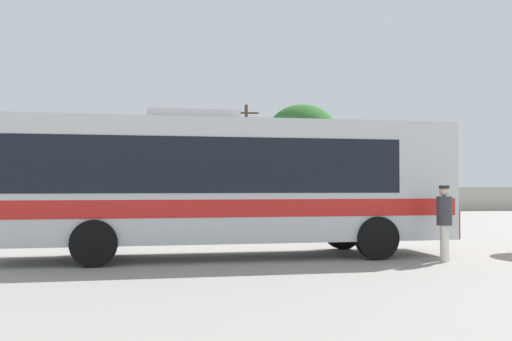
{
  "coord_description": "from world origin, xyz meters",
  "views": [
    {
      "loc": [
        -0.34,
        -15.05,
        1.78
      ],
      "look_at": [
        1.62,
        0.05,
        2.16
      ],
      "focal_mm": 42.23,
      "sensor_mm": 36.0,
      "label": 1
    }
  ],
  "objects_px": {
    "parked_car_second_black": "(44,202)",
    "roadside_tree_left": "(30,144)",
    "parked_car_third_silver": "(152,203)",
    "roadside_tree_midleft": "(185,151)",
    "utility_pole_near": "(246,155)",
    "roadside_tree_midright": "(302,135)",
    "coach_bus_silver_red": "(221,180)",
    "attendant_by_bus_door": "(444,218)"
  },
  "relations": [
    {
      "from": "utility_pole_near",
      "to": "roadside_tree_midright",
      "type": "distance_m",
      "value": 5.43
    },
    {
      "from": "coach_bus_silver_red",
      "to": "parked_car_third_silver",
      "type": "distance_m",
      "value": 21.62
    },
    {
      "from": "utility_pole_near",
      "to": "roadside_tree_midleft",
      "type": "bearing_deg",
      "value": 166.74
    },
    {
      "from": "utility_pole_near",
      "to": "roadside_tree_left",
      "type": "xyz_separation_m",
      "value": [
        -15.43,
        1.21,
        0.77
      ]
    },
    {
      "from": "parked_car_third_silver",
      "to": "utility_pole_near",
      "type": "bearing_deg",
      "value": 47.4
    },
    {
      "from": "attendant_by_bus_door",
      "to": "parked_car_third_silver",
      "type": "height_order",
      "value": "attendant_by_bus_door"
    },
    {
      "from": "parked_car_third_silver",
      "to": "roadside_tree_left",
      "type": "bearing_deg",
      "value": 137.64
    },
    {
      "from": "roadside_tree_midright",
      "to": "roadside_tree_left",
      "type": "bearing_deg",
      "value": -176.96
    },
    {
      "from": "coach_bus_silver_red",
      "to": "roadside_tree_left",
      "type": "relative_size",
      "value": 1.7
    },
    {
      "from": "coach_bus_silver_red",
      "to": "parked_car_second_black",
      "type": "xyz_separation_m",
      "value": [
        -8.77,
        21.34,
        -1.13
      ]
    },
    {
      "from": "attendant_by_bus_door",
      "to": "roadside_tree_midleft",
      "type": "relative_size",
      "value": 0.3
    },
    {
      "from": "coach_bus_silver_red",
      "to": "parked_car_second_black",
      "type": "bearing_deg",
      "value": 112.35
    },
    {
      "from": "parked_car_third_silver",
      "to": "roadside_tree_midleft",
      "type": "xyz_separation_m",
      "value": [
        2.0,
        8.04,
        3.55
      ]
    },
    {
      "from": "roadside_tree_midleft",
      "to": "attendant_by_bus_door",
      "type": "bearing_deg",
      "value": -79.62
    },
    {
      "from": "roadside_tree_left",
      "to": "roadside_tree_midright",
      "type": "distance_m",
      "value": 20.12
    },
    {
      "from": "parked_car_third_silver",
      "to": "utility_pole_near",
      "type": "relative_size",
      "value": 0.6
    },
    {
      "from": "attendant_by_bus_door",
      "to": "parked_car_third_silver",
      "type": "relative_size",
      "value": 0.39
    },
    {
      "from": "parked_car_third_silver",
      "to": "parked_car_second_black",
      "type": "bearing_deg",
      "value": -179.14
    },
    {
      "from": "roadside_tree_midleft",
      "to": "roadside_tree_midright",
      "type": "height_order",
      "value": "roadside_tree_midright"
    },
    {
      "from": "utility_pole_near",
      "to": "roadside_tree_midleft",
      "type": "relative_size",
      "value": 1.3
    },
    {
      "from": "parked_car_second_black",
      "to": "utility_pole_near",
      "type": "bearing_deg",
      "value": 29.28
    },
    {
      "from": "attendant_by_bus_door",
      "to": "roadside_tree_midright",
      "type": "xyz_separation_m",
      "value": [
        3.38,
        32.29,
        4.68
      ]
    },
    {
      "from": "coach_bus_silver_red",
      "to": "roadside_tree_left",
      "type": "bearing_deg",
      "value": 111.31
    },
    {
      "from": "coach_bus_silver_red",
      "to": "roadside_tree_midright",
      "type": "distance_m",
      "value": 32.09
    },
    {
      "from": "coach_bus_silver_red",
      "to": "roadside_tree_midleft",
      "type": "xyz_separation_m",
      "value": [
        -0.56,
        29.47,
        2.4
      ]
    },
    {
      "from": "attendant_by_bus_door",
      "to": "utility_pole_near",
      "type": "height_order",
      "value": "utility_pole_near"
    },
    {
      "from": "attendant_by_bus_door",
      "to": "roadside_tree_midleft",
      "type": "height_order",
      "value": "roadside_tree_midleft"
    },
    {
      "from": "attendant_by_bus_door",
      "to": "utility_pole_near",
      "type": "bearing_deg",
      "value": 92.4
    },
    {
      "from": "utility_pole_near",
      "to": "roadside_tree_left",
      "type": "bearing_deg",
      "value": 175.53
    },
    {
      "from": "parked_car_third_silver",
      "to": "roadside_tree_midleft",
      "type": "distance_m",
      "value": 9.02
    },
    {
      "from": "utility_pole_near",
      "to": "attendant_by_bus_door",
      "type": "bearing_deg",
      "value": -87.6
    },
    {
      "from": "roadside_tree_midright",
      "to": "roadside_tree_midleft",
      "type": "bearing_deg",
      "value": -172.27
    },
    {
      "from": "attendant_by_bus_door",
      "to": "roadside_tree_left",
      "type": "xyz_separation_m",
      "value": [
        -16.69,
        31.23,
        3.77
      ]
    },
    {
      "from": "attendant_by_bus_door",
      "to": "roadside_tree_midright",
      "type": "relative_size",
      "value": 0.22
    },
    {
      "from": "roadside_tree_left",
      "to": "roadside_tree_midleft",
      "type": "bearing_deg",
      "value": -0.85
    },
    {
      "from": "parked_car_second_black",
      "to": "roadside_tree_midleft",
      "type": "xyz_separation_m",
      "value": [
        8.22,
        8.14,
        3.52
      ]
    },
    {
      "from": "roadside_tree_left",
      "to": "roadside_tree_midleft",
      "type": "distance_m",
      "value": 11.01
    },
    {
      "from": "roadside_tree_left",
      "to": "roadside_tree_midright",
      "type": "height_order",
      "value": "roadside_tree_midright"
    },
    {
      "from": "parked_car_third_silver",
      "to": "attendant_by_bus_door",
      "type": "bearing_deg",
      "value": -71.52
    },
    {
      "from": "coach_bus_silver_red",
      "to": "roadside_tree_left",
      "type": "distance_m",
      "value": 31.94
    },
    {
      "from": "parked_car_second_black",
      "to": "roadside_tree_left",
      "type": "height_order",
      "value": "roadside_tree_left"
    },
    {
      "from": "parked_car_second_black",
      "to": "parked_car_third_silver",
      "type": "xyz_separation_m",
      "value": [
        6.21,
        0.09,
        -0.03
      ]
    }
  ]
}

